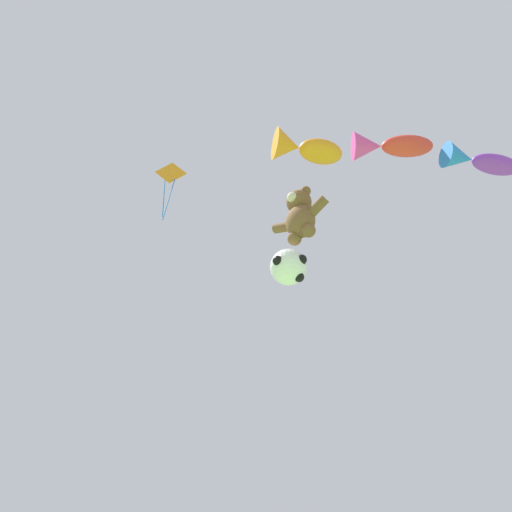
# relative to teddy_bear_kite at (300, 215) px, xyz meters

# --- Properties ---
(teddy_bear_kite) EXTENTS (1.90, 0.83, 1.92)m
(teddy_bear_kite) POSITION_rel_teddy_bear_kite_xyz_m (0.00, 0.00, 0.00)
(teddy_bear_kite) COLOR brown
(soccer_ball_kite) EXTENTS (1.08, 1.08, 0.99)m
(soccer_ball_kite) POSITION_rel_teddy_bear_kite_xyz_m (-0.53, 0.06, -1.58)
(soccer_ball_kite) COLOR white
(fish_kite_tangerine) EXTENTS (1.90, 2.15, 0.97)m
(fish_kite_tangerine) POSITION_rel_teddy_bear_kite_xyz_m (0.71, -0.57, 1.85)
(fish_kite_tangerine) COLOR orange
(fish_kite_crimson) EXTENTS (2.35, 2.19, 0.89)m
(fish_kite_crimson) POSITION_rel_teddy_bear_kite_xyz_m (2.40, 1.44, 2.52)
(fish_kite_crimson) COLOR red
(fish_kite_violet) EXTENTS (1.94, 2.33, 0.79)m
(fish_kite_violet) POSITION_rel_teddy_bear_kite_xyz_m (4.35, 2.91, 1.57)
(fish_kite_violet) COLOR purple
(diamond_kite) EXTENTS (0.78, 0.78, 3.04)m
(diamond_kite) POSITION_rel_teddy_bear_kite_xyz_m (-4.01, -1.67, 3.25)
(diamond_kite) COLOR orange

